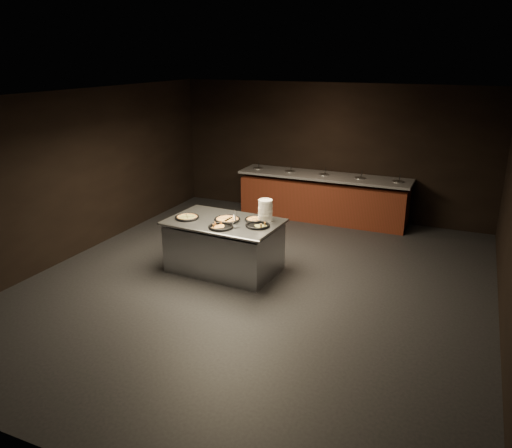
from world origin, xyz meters
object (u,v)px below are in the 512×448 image
Objects in this scene: pan_veggie_whole at (187,217)px; pan_cheese_whole at (227,219)px; plate_stack at (265,210)px; serving_counter at (224,247)px.

pan_veggie_whole is 0.68m from pan_cheese_whole.
plate_stack is at bearing 22.68° from pan_cheese_whole.
pan_veggie_whole is at bearing -161.68° from plate_stack.
pan_veggie_whole is at bearing -164.40° from serving_counter.
serving_counter is 4.41× the size of pan_cheese_whole.
pan_veggie_whole is (-1.24, -0.41, -0.16)m from plate_stack.
pan_veggie_whole and pan_cheese_whole have the same top height.
pan_veggie_whole is (-0.61, -0.14, 0.47)m from serving_counter.
pan_veggie_whole is 0.94× the size of pan_cheese_whole.
pan_cheese_whole is at bearing 38.55° from serving_counter.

